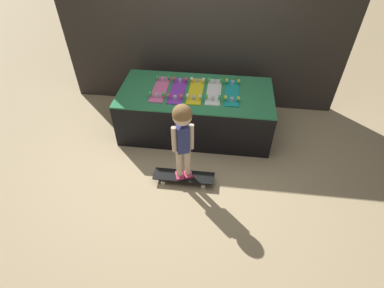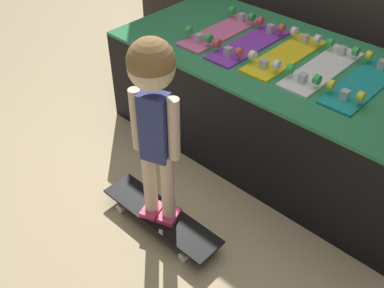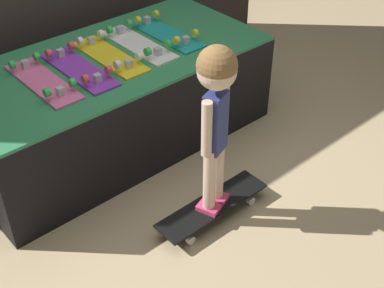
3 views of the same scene
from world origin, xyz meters
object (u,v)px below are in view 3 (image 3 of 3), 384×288
Objects in this scene: skateboard_purple_on_rack at (79,68)px; child at (216,101)px; skateboard_pink_on_rack at (43,80)px; skateboard_teal_on_rack at (166,33)px; skateboard_white_on_rack at (138,43)px; skateboard_yellow_on_rack at (109,55)px; skateboard_on_floor at (213,206)px.

skateboard_purple_on_rack is 0.63× the size of child.
skateboard_pink_on_rack is 0.24m from skateboard_purple_on_rack.
skateboard_pink_on_rack and skateboard_teal_on_rack have the same top height.
skateboard_pink_on_rack is 1.00× the size of skateboard_white_on_rack.
skateboard_white_on_rack is 1.08m from child.
skateboard_pink_on_rack is 0.48m from skateboard_yellow_on_rack.
skateboard_on_floor is (-0.51, -1.04, -0.59)m from skateboard_teal_on_rack.
skateboard_white_on_rack and skateboard_teal_on_rack have the same top height.
skateboard_pink_on_rack is 0.87× the size of skateboard_on_floor.
skateboard_pink_on_rack is at bearing -178.33° from skateboard_white_on_rack.
child is at bearing -116.03° from skateboard_teal_on_rack.
skateboard_yellow_on_rack is 0.87× the size of skateboard_on_floor.
skateboard_white_on_rack is at bearing -179.01° from skateboard_teal_on_rack.
child is (0.22, -1.00, 0.15)m from skateboard_purple_on_rack.
skateboard_teal_on_rack is (0.48, 0.02, 0.00)m from skateboard_yellow_on_rack.
skateboard_white_on_rack is 0.63× the size of child.
skateboard_yellow_on_rack is 0.24m from skateboard_white_on_rack.
skateboard_pink_on_rack is 1.26m from skateboard_on_floor.
skateboard_white_on_rack is (0.48, 0.03, 0.00)m from skateboard_purple_on_rack.
skateboard_on_floor is at bearing -104.44° from skateboard_white_on_rack.
child is (-0.27, -1.03, 0.15)m from skateboard_white_on_rack.
skateboard_pink_on_rack is 0.72m from skateboard_white_on_rack.
skateboard_white_on_rack is 1.00× the size of skateboard_teal_on_rack.
skateboard_pink_on_rack and skateboard_purple_on_rack have the same top height.
skateboard_on_floor is (-0.03, -1.02, -0.59)m from skateboard_yellow_on_rack.
child reaches higher than skateboard_pink_on_rack.
skateboard_white_on_rack is at bearing 75.56° from skateboard_on_floor.
skateboard_pink_on_rack is 0.96m from skateboard_teal_on_rack.
skateboard_on_floor is 0.72× the size of child.
skateboard_teal_on_rack is 0.87× the size of skateboard_on_floor.
skateboard_teal_on_rack is at bearing 1.97° from skateboard_yellow_on_rack.
skateboard_white_on_rack reaches higher than skateboard_on_floor.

